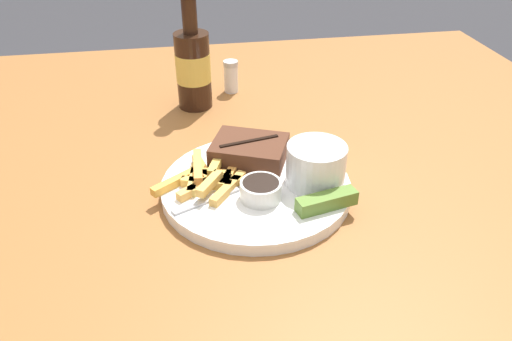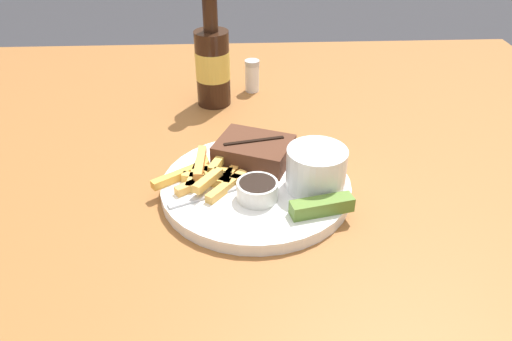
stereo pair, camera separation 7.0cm
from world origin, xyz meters
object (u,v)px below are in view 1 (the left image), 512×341
at_px(dipping_sauce_cup, 263,189).
at_px(fork_utensil, 213,197).
at_px(dinner_plate, 256,187).
at_px(salt_shaker, 231,76).
at_px(coleslaw_cup, 316,163).
at_px(pickle_spear, 327,201).
at_px(beer_bottle, 193,66).
at_px(steak_portion, 250,151).

distance_m(dipping_sauce_cup, fork_utensil, 0.07).
bearing_deg(dinner_plate, salt_shaker, 88.47).
xyz_separation_m(dinner_plate, fork_utensil, (-0.06, -0.03, 0.01)).
height_order(coleslaw_cup, pickle_spear, coleslaw_cup).
height_order(pickle_spear, beer_bottle, beer_bottle).
height_order(dipping_sauce_cup, pickle_spear, dipping_sauce_cup).
relative_size(dinner_plate, steak_portion, 2.05).
distance_m(dinner_plate, pickle_spear, 0.11).
bearing_deg(dinner_plate, steak_portion, 88.67).
bearing_deg(fork_utensil, coleslaw_cup, -18.95).
height_order(dinner_plate, beer_bottle, beer_bottle).
bearing_deg(beer_bottle, salt_shaker, 35.62).
relative_size(dinner_plate, beer_bottle, 1.19).
height_order(dinner_plate, salt_shaker, salt_shaker).
height_order(coleslaw_cup, dipping_sauce_cup, coleslaw_cup).
bearing_deg(coleslaw_cup, pickle_spear, -90.05).
bearing_deg(beer_bottle, coleslaw_cup, -65.00).
bearing_deg(beer_bottle, pickle_spear, -68.51).
xyz_separation_m(pickle_spear, salt_shaker, (-0.07, 0.43, 0.00)).
bearing_deg(salt_shaker, fork_utensil, -100.75).
distance_m(beer_bottle, salt_shaker, 0.11).
bearing_deg(dipping_sauce_cup, pickle_spear, -23.79).
relative_size(coleslaw_cup, pickle_spear, 0.96).
height_order(steak_portion, beer_bottle, beer_bottle).
bearing_deg(fork_utensil, dipping_sauce_cup, -32.58).
xyz_separation_m(steak_portion, coleslaw_cup, (0.08, -0.07, 0.02)).
bearing_deg(dipping_sauce_cup, steak_portion, 90.79).
distance_m(pickle_spear, fork_utensil, 0.15).
relative_size(dinner_plate, coleslaw_cup, 3.24).
bearing_deg(pickle_spear, fork_utensil, 163.05).
bearing_deg(dinner_plate, coleslaw_cup, -10.33).
xyz_separation_m(steak_portion, fork_utensil, (-0.07, -0.09, -0.01)).
xyz_separation_m(coleslaw_cup, beer_bottle, (-0.15, 0.32, 0.03)).
relative_size(coleslaw_cup, salt_shaker, 1.29).
bearing_deg(dipping_sauce_cup, coleslaw_cup, 16.53).
distance_m(steak_portion, salt_shaker, 0.30).
xyz_separation_m(coleslaw_cup, pickle_spear, (-0.00, -0.06, -0.02)).
bearing_deg(pickle_spear, coleslaw_cup, 89.95).
distance_m(coleslaw_cup, dipping_sauce_cup, 0.09).
bearing_deg(beer_bottle, fork_utensil, -89.58).
relative_size(coleslaw_cup, fork_utensil, 0.66).
xyz_separation_m(dinner_plate, coleslaw_cup, (0.08, -0.02, 0.04)).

